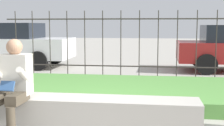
% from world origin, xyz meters
% --- Properties ---
extents(stone_bench, '(2.87, 0.51, 0.44)m').
position_xyz_m(stone_bench, '(0.05, 0.00, 0.20)').
color(stone_bench, '#ADA89E').
rests_on(stone_bench, ground_plane).
extents(person_seated_reader, '(0.42, 0.73, 1.24)m').
position_xyz_m(person_seated_reader, '(-0.94, -0.29, 0.68)').
color(person_seated_reader, black).
rests_on(person_seated_reader, ground_plane).
extents(grass_berm, '(8.19, 2.59, 0.23)m').
position_xyz_m(grass_berm, '(0.00, 2.00, 0.12)').
color(grass_berm, '#569342').
rests_on(grass_berm, ground_plane).
extents(iron_fence, '(6.19, 0.03, 1.79)m').
position_xyz_m(iron_fence, '(0.00, 3.96, 0.93)').
color(iron_fence, '#332D28').
rests_on(iron_fence, ground_plane).
extents(car_parked_left, '(4.16, 1.93, 1.49)m').
position_xyz_m(car_parked_left, '(-4.08, 6.08, 0.78)').
color(car_parked_left, silver).
rests_on(car_parked_left, ground_plane).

